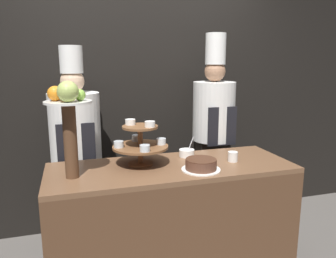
% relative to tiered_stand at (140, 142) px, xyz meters
% --- Properties ---
extents(wall_back, '(10.00, 0.06, 2.80)m').
position_rel_tiered_stand_xyz_m(wall_back, '(0.21, 0.92, 0.33)').
color(wall_back, black).
rests_on(wall_back, ground_plane).
extents(buffet_counter, '(1.76, 0.65, 0.90)m').
position_rel_tiered_stand_xyz_m(buffet_counter, '(0.21, -0.08, -0.62)').
color(buffet_counter, brown).
rests_on(buffet_counter, ground_plane).
extents(tiered_stand, '(0.40, 0.40, 0.33)m').
position_rel_tiered_stand_xyz_m(tiered_stand, '(0.00, 0.00, 0.00)').
color(tiered_stand, brown).
rests_on(tiered_stand, buffet_counter).
extents(fruit_pedestal, '(0.29, 0.29, 0.63)m').
position_rel_tiered_stand_xyz_m(fruit_pedestal, '(-0.48, -0.14, 0.25)').
color(fruit_pedestal, brown).
rests_on(fruit_pedestal, buffet_counter).
extents(cake_round, '(0.27, 0.27, 0.08)m').
position_rel_tiered_stand_xyz_m(cake_round, '(0.38, -0.23, -0.13)').
color(cake_round, white).
rests_on(cake_round, buffet_counter).
extents(cup_white, '(0.07, 0.07, 0.07)m').
position_rel_tiered_stand_xyz_m(cup_white, '(0.68, -0.12, -0.13)').
color(cup_white, white).
rests_on(cup_white, buffet_counter).
extents(serving_bowl_far, '(0.12, 0.12, 0.16)m').
position_rel_tiered_stand_xyz_m(serving_bowl_far, '(0.39, 0.10, -0.14)').
color(serving_bowl_far, white).
rests_on(serving_bowl_far, buffet_counter).
extents(chef_left, '(0.42, 0.42, 1.76)m').
position_rel_tiered_stand_xyz_m(chef_left, '(-0.44, 0.53, -0.12)').
color(chef_left, '#28282D').
rests_on(chef_left, ground_plane).
extents(chef_center_left, '(0.39, 0.39, 1.89)m').
position_rel_tiered_stand_xyz_m(chef_center_left, '(0.81, 0.53, -0.05)').
color(chef_center_left, '#38332D').
rests_on(chef_center_left, ground_plane).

